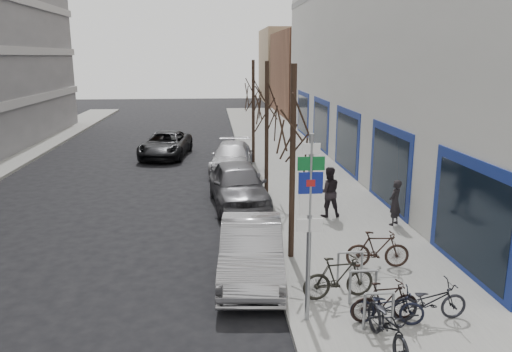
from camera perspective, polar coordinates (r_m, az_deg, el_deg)
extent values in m
plane|color=black|center=(11.18, -6.95, -17.14)|extent=(120.00, 120.00, 0.00)
cube|color=slate|center=(20.80, 6.40, -2.19)|extent=(5.00, 70.00, 0.15)
cube|color=brown|center=(51.20, 9.37, 11.49)|extent=(12.00, 14.00, 8.00)
cube|color=#937A5B|center=(65.93, 6.56, 12.43)|extent=(13.00, 12.00, 9.00)
cylinder|color=gray|center=(10.44, 6.08, -6.61)|extent=(0.10, 0.10, 4.20)
cube|color=white|center=(9.94, 6.37, 3.12)|extent=(0.35, 0.03, 0.22)
cube|color=#0C5926|center=(10.00, 6.32, 1.43)|extent=(0.55, 0.03, 0.28)
cube|color=navy|center=(10.09, 6.27, -0.80)|extent=(0.50, 0.03, 0.45)
cube|color=maroon|center=(10.08, 6.28, -0.81)|extent=(0.18, 0.02, 0.14)
cube|color=white|center=(10.21, 6.20, -3.24)|extent=(0.45, 0.03, 0.45)
cube|color=white|center=(10.35, 6.14, -5.63)|extent=(0.55, 0.03, 0.28)
cylinder|color=gray|center=(10.89, 12.27, -14.91)|extent=(0.06, 0.06, 0.80)
cylinder|color=gray|center=(11.08, 15.34, -14.60)|extent=(0.06, 0.06, 0.80)
cylinder|color=gray|center=(10.80, 13.94, -12.89)|extent=(0.60, 0.06, 0.06)
cylinder|color=gray|center=(11.83, 10.68, -12.43)|extent=(0.06, 0.06, 0.80)
cylinder|color=gray|center=(12.00, 13.51, -12.20)|extent=(0.06, 0.06, 0.80)
cylinder|color=gray|center=(11.74, 12.21, -10.56)|extent=(0.60, 0.06, 0.06)
cylinder|color=gray|center=(12.79, 9.36, -10.31)|extent=(0.06, 0.06, 0.80)
cylinder|color=gray|center=(12.95, 11.97, -10.13)|extent=(0.06, 0.06, 0.80)
cylinder|color=gray|center=(12.71, 10.75, -8.57)|extent=(0.60, 0.06, 0.06)
cylinder|color=black|center=(13.61, 4.18, 1.05)|extent=(0.16, 0.16, 5.50)
cylinder|color=black|center=(19.95, 1.23, 5.08)|extent=(0.16, 0.16, 5.50)
cylinder|color=black|center=(26.36, -0.31, 7.16)|extent=(0.16, 0.16, 5.50)
cylinder|color=gray|center=(13.67, 2.49, -7.86)|extent=(0.05, 0.05, 1.10)
cube|color=#3F3F44|center=(13.45, 2.51, -5.36)|extent=(0.10, 0.08, 0.18)
cylinder|color=gray|center=(18.86, 0.33, -1.78)|extent=(0.05, 0.05, 1.10)
cube|color=#3F3F44|center=(18.70, 0.33, 0.09)|extent=(0.10, 0.08, 0.18)
cylinder|color=gray|center=(24.19, -0.88, 1.66)|extent=(0.05, 0.05, 1.10)
cube|color=#3F3F44|center=(24.07, -0.89, 3.12)|extent=(0.10, 0.08, 0.18)
imported|color=black|center=(10.27, 14.89, -15.80)|extent=(0.71, 1.94, 1.16)
imported|color=black|center=(11.27, 14.53, -13.66)|extent=(1.56, 0.57, 0.93)
imported|color=black|center=(11.17, 14.79, -13.88)|extent=(1.61, 0.75, 0.95)
imported|color=black|center=(11.98, 9.43, -11.34)|extent=(1.80, 0.73, 1.06)
imported|color=black|center=(11.56, 19.23, -13.02)|extent=(1.69, 0.58, 1.02)
imported|color=black|center=(13.84, 13.75, -8.11)|extent=(1.75, 0.65, 1.04)
imported|color=#949498|center=(13.18, -0.54, -8.45)|extent=(1.94, 4.65, 1.50)
imported|color=#4D4C51|center=(19.31, -2.04, -0.97)|extent=(2.44, 5.13, 1.69)
imported|color=#A2A2A7|center=(25.24, -2.77, 2.16)|extent=(2.57, 5.08, 1.41)
imported|color=black|center=(29.27, -10.29, 3.57)|extent=(3.05, 5.47, 1.45)
imported|color=black|center=(17.31, 15.59, -2.94)|extent=(0.66, 0.66, 1.55)
imported|color=black|center=(17.69, 8.26, -1.77)|extent=(0.67, 0.46, 1.81)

